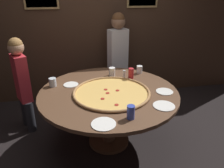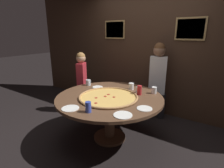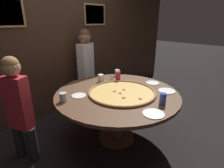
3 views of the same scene
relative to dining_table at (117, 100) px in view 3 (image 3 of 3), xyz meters
The scene contains 16 objects.
ground_plane 0.62m from the dining_table, ahead, with size 24.00×24.00×0.00m, color black.
back_wall 1.58m from the dining_table, 90.00° to the left, with size 6.40×0.08×2.60m.
dining_table is the anchor object (origin of this frame).
giant_pizza 0.15m from the dining_table, 70.09° to the right, with size 0.90×0.90×0.03m.
drink_cup_by_shaker 0.65m from the dining_table, 80.16° to the right, with size 0.07×0.07×0.13m, color #384CB7.
drink_cup_beside_pizza 0.75m from the dining_table, 43.35° to the left, with size 0.08×0.08×0.11m, color white.
drink_cup_far_right 0.73m from the dining_table, 158.47° to the left, with size 0.09×0.09×0.11m, color silver.
drink_cup_near_right 0.52m from the dining_table, 41.60° to the left, with size 0.07×0.07×0.15m, color #B22328.
drink_cup_near_left 0.52m from the dining_table, 74.94° to the left, with size 0.09×0.09×0.12m, color white.
white_plate_beside_cup 0.69m from the dining_table, 42.04° to the right, with size 0.23×0.23×0.01m, color white.
white_plate_right_side 0.67m from the dining_table, 12.25° to the right, with size 0.20×0.20×0.01m, color white.
white_plate_left_side 0.52m from the dining_table, 149.42° to the left, with size 0.19×0.19×0.01m, color white.
white_plate_near_front 0.70m from the dining_table, 103.24° to the right, with size 0.23×0.23×0.01m, color white.
condiment_shaker 0.51m from the dining_table, 54.23° to the left, with size 0.04×0.04×0.10m.
diner_side_right 1.22m from the dining_table, 73.12° to the left, with size 0.40×0.25×1.51m.
diner_far_right 1.21m from the dining_table, 153.78° to the left, with size 0.25×0.34×1.30m.
Camera 3 is at (-1.58, -1.49, 1.65)m, focal length 28.00 mm.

